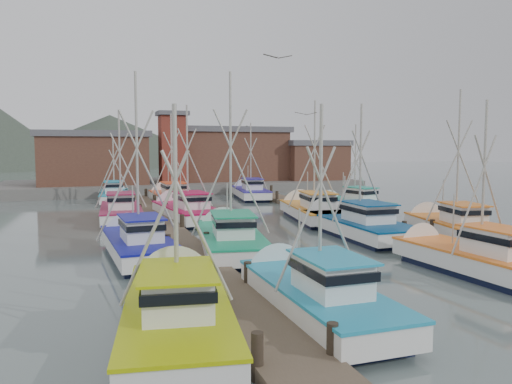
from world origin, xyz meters
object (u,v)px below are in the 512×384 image
object	(u,v)px
lookout_tower	(173,147)
boat_8	(185,211)
boat_0	(310,293)
boat_1	(468,258)
boat_12	(171,197)
boat_4	(229,238)

from	to	relation	value
lookout_tower	boat_8	xyz separation A→B (m)	(-2.74, -22.26, -4.87)
boat_0	boat_8	xyz separation A→B (m)	(-0.02, 22.67, 0.01)
lookout_tower	boat_1	world-z (taller)	lookout_tower
boat_1	boat_8	size ratio (longest dim) A/B	0.86
boat_12	boat_0	bearing A→B (deg)	-92.58
boat_8	boat_0	bearing A→B (deg)	-96.17
lookout_tower	boat_0	distance (m)	45.27
boat_1	boat_12	world-z (taller)	boat_12
lookout_tower	boat_8	world-z (taller)	lookout_tower
boat_0	boat_4	distance (m)	10.54
boat_0	boat_4	world-z (taller)	boat_4
boat_0	boat_12	distance (m)	33.24
lookout_tower	boat_8	size ratio (longest dim) A/B	0.82
boat_0	boat_1	bearing A→B (deg)	16.41
lookout_tower	boat_0	bearing A→B (deg)	-93.46
boat_8	boat_12	size ratio (longest dim) A/B	1.04
lookout_tower	boat_4	distance (m)	34.83
boat_1	boat_8	bearing A→B (deg)	109.79
boat_1	boat_12	xyz separation A→B (m)	(-8.38, 30.58, 0.00)
lookout_tower	boat_1	xyz separation A→B (m)	(6.21, -42.27, -4.87)
boat_8	boat_12	xyz separation A→B (m)	(0.58, 10.57, 0.00)
lookout_tower	boat_12	size ratio (longest dim) A/B	0.86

